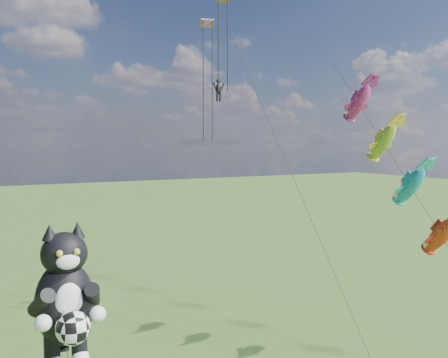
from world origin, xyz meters
TOP-DOWN VIEW (x-y plane):
  - cat_kite_rig at (-4.84, 4.79)m, footprint 2.70×4.24m
  - fish_windsock_rig at (15.82, 5.58)m, footprint 1.28×15.97m
  - parafoil_rig at (10.04, 19.21)m, footprint 3.33×17.36m

SIDE VIEW (x-z plane):
  - cat_kite_rig at x=-4.84m, z-range 2.21..12.45m
  - fish_windsock_rig at x=15.82m, z-range 1.19..20.34m
  - parafoil_rig at x=10.04m, z-range 5.21..31.94m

